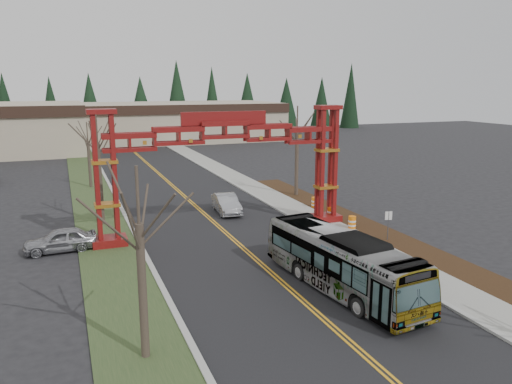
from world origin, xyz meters
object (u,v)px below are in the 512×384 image
bare_tree_median_far (88,142)px  barrel_mid (331,214)px  silver_sedan (226,204)px  bare_tree_right_far (297,131)px  barrel_north (315,203)px  parked_car_near_a (60,240)px  barrel_south (352,223)px  gateway_arch (225,150)px  retail_building_east (176,121)px  bare_tree_median_near (139,225)px  street_sign (388,220)px  transit_bus (341,262)px  bare_tree_median_mid (98,145)px

bare_tree_median_far → barrel_mid: 26.51m
silver_sedan → barrel_mid: 8.65m
bare_tree_right_far → barrel_north: bare_tree_right_far is taller
parked_car_near_a → barrel_south: parked_car_near_a is taller
barrel_south → bare_tree_right_far: bearing=84.3°
parked_car_near_a → gateway_arch: bearing=87.2°
retail_building_east → bare_tree_median_near: bare_tree_median_near is taller
bare_tree_right_far → barrel_north: bearing=-98.0°
silver_sedan → barrel_north: 7.59m
street_sign → barrel_north: 9.99m
transit_bus → barrel_south: transit_bus is taller
bare_tree_right_far → barrel_north: size_ratio=8.53×
barrel_south → barrel_mid: barrel_mid is taller
barrel_north → parked_car_near_a: bearing=-168.5°
bare_tree_median_far → bare_tree_right_far: bearing=-31.9°
parked_car_near_a → bare_tree_median_near: bare_tree_median_near is taller
bare_tree_right_far → bare_tree_median_far: bearing=148.1°
barrel_mid → barrel_north: barrel_mid is taller
bare_tree_right_far → retail_building_east: bearing=90.0°
gateway_arch → silver_sedan: (1.83, 5.52, -5.21)m
bare_tree_median_near → barrel_north: 26.01m
gateway_arch → bare_tree_median_far: (-8.00, 20.40, -1.25)m
retail_building_east → barrel_north: size_ratio=38.24×
gateway_arch → barrel_north: gateway_arch is taller
bare_tree_median_near → silver_sedan: bearing=64.1°
retail_building_east → barrel_mid: 61.84m
parked_car_near_a → bare_tree_median_near: (3.00, -14.70, 4.60)m
gateway_arch → barrel_south: (8.81, -2.58, -5.47)m
transit_bus → bare_tree_median_far: bare_tree_median_far is taller
bare_tree_median_far → barrel_north: bare_tree_median_far is taller
bare_tree_median_near → barrel_mid: 22.85m
gateway_arch → retail_building_east: 62.80m
transit_bus → barrel_south: size_ratio=10.52×
gateway_arch → parked_car_near_a: 12.18m
silver_sedan → barrel_north: silver_sedan is taller
bare_tree_median_near → street_sign: bare_tree_median_near is taller
street_sign → barrel_south: 3.46m
silver_sedan → barrel_north: bearing=-6.0°
bare_tree_right_far → parked_car_near_a: bearing=-156.3°
gateway_arch → barrel_north: size_ratio=18.31×
transit_bus → bare_tree_median_near: size_ratio=1.44×
bare_tree_median_near → bare_tree_right_far: bare_tree_right_far is taller
gateway_arch → bare_tree_median_mid: bearing=145.7°
bare_tree_median_mid → barrel_mid: 18.31m
barrel_mid → barrel_north: bearing=80.8°
bare_tree_median_mid → street_sign: bare_tree_median_mid is taller
retail_building_east → bare_tree_right_far: 52.81m
parked_car_near_a → bare_tree_right_far: bare_tree_right_far is taller
transit_bus → bare_tree_median_near: 11.48m
bare_tree_median_far → bare_tree_median_mid: bearing=-90.0°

